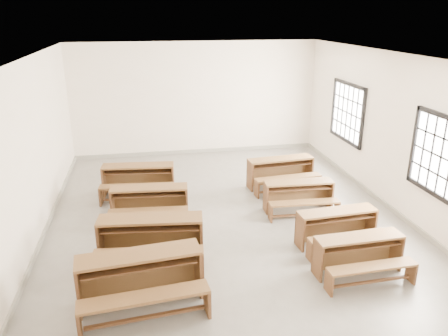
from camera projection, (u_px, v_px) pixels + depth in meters
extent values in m
plane|color=gray|center=(224.00, 213.00, 9.06)|extent=(8.50, 8.50, 0.00)
cube|color=white|center=(224.00, 56.00, 7.99)|extent=(7.00, 8.50, 0.05)
cube|color=white|center=(196.00, 99.00, 12.43)|extent=(7.00, 0.05, 3.20)
cube|color=white|center=(299.00, 247.00, 4.61)|extent=(7.00, 0.05, 3.20)
cube|color=white|center=(36.00, 149.00, 7.91)|extent=(0.05, 8.50, 3.20)
cube|color=white|center=(387.00, 131.00, 9.13)|extent=(0.05, 8.50, 3.20)
cube|color=gray|center=(197.00, 151.00, 12.96)|extent=(7.00, 0.04, 0.10)
cube|color=gray|center=(47.00, 226.00, 8.43)|extent=(0.04, 8.50, 0.10)
cube|color=gray|center=(378.00, 198.00, 9.66)|extent=(0.04, 8.50, 0.10)
cube|color=white|center=(442.00, 157.00, 7.47)|extent=(0.02, 1.50, 1.30)
cube|color=black|center=(448.00, 118.00, 7.23)|extent=(0.06, 1.62, 0.08)
cube|color=black|center=(435.00, 194.00, 7.70)|extent=(0.06, 1.62, 0.08)
cube|color=black|center=(414.00, 144.00, 8.19)|extent=(0.06, 0.08, 1.46)
cube|color=white|center=(348.00, 112.00, 10.80)|extent=(0.02, 1.50, 1.30)
cube|color=black|center=(350.00, 84.00, 10.56)|extent=(0.06, 1.62, 0.08)
cube|color=black|center=(345.00, 139.00, 11.03)|extent=(0.06, 1.62, 0.08)
cube|color=black|center=(363.00, 120.00, 10.06)|extent=(0.06, 0.08, 1.46)
cube|color=black|center=(334.00, 106.00, 11.52)|extent=(0.06, 0.08, 1.46)
cube|color=brown|center=(139.00, 255.00, 6.07)|extent=(1.76, 0.60, 0.04)
cube|color=brown|center=(139.00, 271.00, 6.37)|extent=(1.72, 0.21, 0.73)
cube|color=brown|center=(78.00, 289.00, 5.97)|extent=(0.09, 0.43, 0.73)
cube|color=brown|center=(198.00, 270.00, 6.42)|extent=(0.09, 0.43, 0.73)
cube|color=brown|center=(140.00, 265.00, 6.10)|extent=(1.62, 0.48, 0.02)
cube|color=brown|center=(145.00, 297.00, 5.70)|extent=(1.75, 0.47, 0.04)
cube|color=brown|center=(79.00, 323.00, 5.55)|extent=(0.07, 0.30, 0.41)
cube|color=brown|center=(207.00, 300.00, 6.00)|extent=(0.07, 0.30, 0.41)
cube|color=brown|center=(146.00, 317.00, 5.81)|extent=(1.59, 0.21, 0.04)
cube|color=brown|center=(150.00, 219.00, 7.14)|extent=(1.75, 0.62, 0.04)
cube|color=brown|center=(152.00, 234.00, 7.45)|extent=(1.71, 0.24, 0.73)
cube|color=brown|center=(101.00, 241.00, 7.21)|extent=(0.09, 0.43, 0.73)
cube|color=brown|center=(201.00, 238.00, 7.33)|extent=(0.09, 0.43, 0.73)
cube|color=brown|center=(150.00, 228.00, 7.17)|extent=(1.61, 0.50, 0.02)
cube|color=brown|center=(148.00, 253.00, 6.76)|extent=(1.74, 0.49, 0.04)
cube|color=brown|center=(95.00, 267.00, 6.77)|extent=(0.08, 0.30, 0.41)
cube|color=brown|center=(203.00, 263.00, 6.89)|extent=(0.08, 0.30, 0.41)
cube|color=brown|center=(150.00, 270.00, 6.86)|extent=(1.58, 0.23, 0.04)
cube|color=brown|center=(149.00, 188.00, 8.63)|extent=(1.54, 0.51, 0.04)
cube|color=brown|center=(150.00, 200.00, 8.90)|extent=(1.51, 0.17, 0.64)
cube|color=brown|center=(112.00, 205.00, 8.67)|extent=(0.07, 0.38, 0.64)
cube|color=brown|center=(187.00, 202.00, 8.81)|extent=(0.07, 0.38, 0.64)
cube|color=brown|center=(149.00, 194.00, 8.65)|extent=(1.42, 0.41, 0.02)
cube|color=brown|center=(148.00, 211.00, 8.29)|extent=(1.53, 0.40, 0.04)
cube|color=brown|center=(110.00, 222.00, 8.29)|extent=(0.06, 0.27, 0.36)
cube|color=brown|center=(188.00, 219.00, 8.42)|extent=(0.06, 0.27, 0.36)
cube|color=brown|center=(149.00, 224.00, 8.38)|extent=(1.40, 0.17, 0.04)
cube|color=brown|center=(138.00, 166.00, 9.77)|extent=(1.62, 0.56, 0.04)
cube|color=brown|center=(140.00, 178.00, 10.06)|extent=(1.59, 0.20, 0.68)
cube|color=brown|center=(104.00, 182.00, 9.83)|extent=(0.08, 0.40, 0.68)
cube|color=brown|center=(173.00, 179.00, 9.96)|extent=(0.08, 0.40, 0.68)
cube|color=brown|center=(138.00, 172.00, 9.80)|extent=(1.49, 0.45, 0.02)
cube|color=brown|center=(136.00, 186.00, 9.42)|extent=(1.61, 0.44, 0.04)
cube|color=brown|center=(101.00, 196.00, 9.42)|extent=(0.07, 0.28, 0.38)
cube|color=brown|center=(173.00, 194.00, 9.55)|extent=(0.07, 0.28, 0.38)
cube|color=brown|center=(137.00, 199.00, 9.52)|extent=(1.47, 0.20, 0.04)
cube|color=brown|center=(360.00, 237.00, 6.83)|extent=(1.42, 0.40, 0.04)
cube|color=brown|center=(353.00, 250.00, 7.08)|extent=(1.41, 0.08, 0.60)
cube|color=brown|center=(317.00, 260.00, 6.79)|extent=(0.05, 0.35, 0.60)
cube|color=brown|center=(396.00, 250.00, 7.08)|extent=(0.05, 0.35, 0.60)
cube|color=brown|center=(359.00, 245.00, 6.85)|extent=(1.31, 0.31, 0.02)
cube|color=brown|center=(372.00, 267.00, 6.52)|extent=(1.42, 0.30, 0.04)
cube|color=brown|center=(329.00, 283.00, 6.44)|extent=(0.04, 0.25, 0.33)
cube|color=brown|center=(411.00, 272.00, 6.73)|extent=(0.04, 0.25, 0.33)
cube|color=brown|center=(370.00, 282.00, 6.61)|extent=(1.30, 0.09, 0.04)
cube|color=brown|center=(337.00, 211.00, 7.69)|extent=(1.45, 0.45, 0.04)
cube|color=brown|center=(332.00, 224.00, 7.95)|extent=(1.43, 0.13, 0.61)
cube|color=brown|center=(300.00, 232.00, 7.64)|extent=(0.06, 0.36, 0.61)
cube|color=brown|center=(370.00, 223.00, 7.97)|extent=(0.06, 0.36, 0.61)
cube|color=brown|center=(337.00, 218.00, 7.72)|extent=(1.34, 0.36, 0.02)
cube|color=brown|center=(349.00, 236.00, 7.39)|extent=(1.45, 0.35, 0.04)
cube|color=brown|center=(310.00, 252.00, 7.28)|extent=(0.05, 0.25, 0.34)
cube|color=brown|center=(384.00, 241.00, 7.62)|extent=(0.05, 0.25, 0.34)
cube|color=brown|center=(347.00, 250.00, 7.48)|extent=(1.32, 0.13, 0.04)
cube|color=brown|center=(299.00, 182.00, 9.03)|extent=(1.44, 0.43, 0.04)
cube|color=brown|center=(296.00, 193.00, 9.28)|extent=(1.43, 0.11, 0.61)
cube|color=brown|center=(266.00, 198.00, 9.04)|extent=(0.05, 0.36, 0.61)
cube|color=brown|center=(330.00, 194.00, 9.23)|extent=(0.05, 0.36, 0.61)
cube|color=brown|center=(299.00, 188.00, 9.05)|extent=(1.33, 0.33, 0.02)
cube|color=brown|center=(305.00, 202.00, 8.71)|extent=(1.44, 0.32, 0.04)
cube|color=brown|center=(270.00, 213.00, 8.68)|extent=(0.05, 0.25, 0.34)
cube|color=brown|center=(337.00, 209.00, 8.86)|extent=(0.05, 0.25, 0.34)
cube|color=brown|center=(304.00, 215.00, 8.80)|extent=(1.32, 0.11, 0.04)
cube|color=brown|center=(281.00, 159.00, 10.27)|extent=(1.59, 0.52, 0.04)
cube|color=brown|center=(277.00, 170.00, 10.54)|extent=(1.56, 0.18, 0.66)
cube|color=brown|center=(250.00, 176.00, 10.19)|extent=(0.07, 0.39, 0.66)
cube|color=brown|center=(309.00, 170.00, 10.58)|extent=(0.07, 0.39, 0.66)
cube|color=brown|center=(281.00, 165.00, 10.30)|extent=(1.46, 0.42, 0.02)
cube|color=brown|center=(288.00, 177.00, 9.93)|extent=(1.58, 0.41, 0.04)
cube|color=brown|center=(257.00, 189.00, 9.81)|extent=(0.06, 0.28, 0.37)
cube|color=brown|center=(318.00, 182.00, 10.20)|extent=(0.06, 0.28, 0.37)
cube|color=brown|center=(288.00, 189.00, 10.03)|extent=(1.44, 0.18, 0.04)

